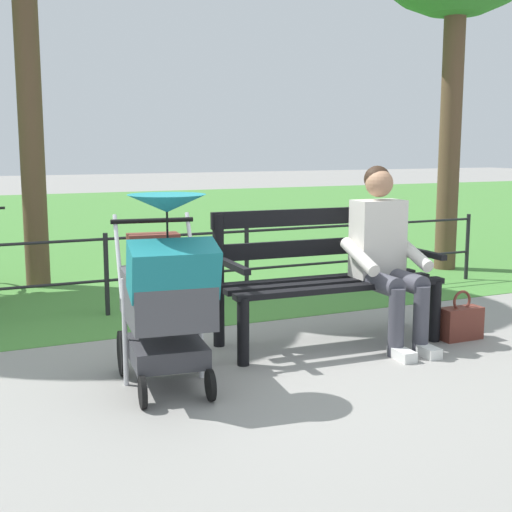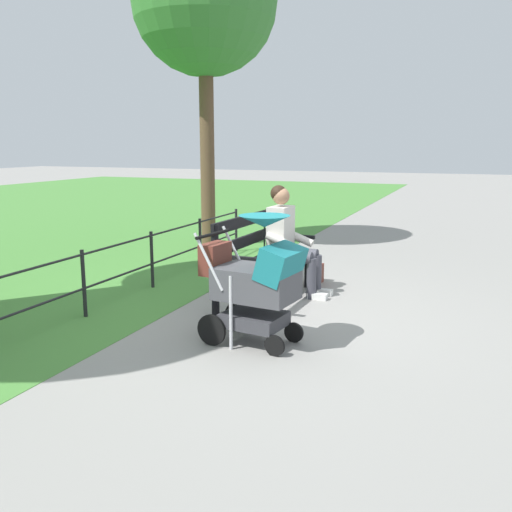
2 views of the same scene
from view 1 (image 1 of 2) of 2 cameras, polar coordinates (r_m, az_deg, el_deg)
The scene contains 7 objects.
ground_plane at distance 4.82m, azimuth -0.33°, elevation -8.12°, with size 60.00×60.00×0.00m, color gray.
grass_lawn at distance 13.21m, azimuth -16.23°, elevation 2.54°, with size 40.00×16.00×0.01m, color #478438.
park_bench at distance 5.07m, azimuth 5.58°, elevation -1.17°, with size 1.62×0.66×0.96m.
person_on_bench at distance 5.06m, azimuth 10.53°, elevation 0.44°, with size 0.55×0.74×1.28m.
stroller at distance 4.08m, azimuth -7.33°, elevation -2.74°, with size 0.60×0.93×1.15m.
handbag at distance 5.39m, azimuth 16.37°, elevation -5.22°, with size 0.32×0.14×0.37m.
park_fence at distance 6.12m, azimuth -6.26°, elevation -0.46°, with size 6.44×0.04×0.70m.
Camera 1 is at (1.89, 4.19, 1.42)m, focal length 49.03 mm.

